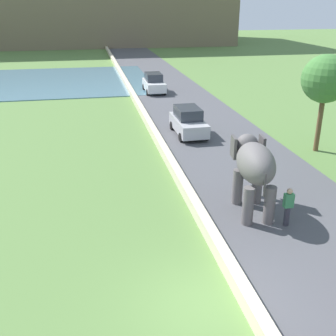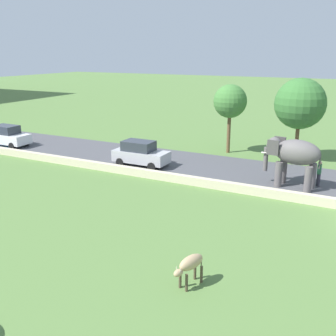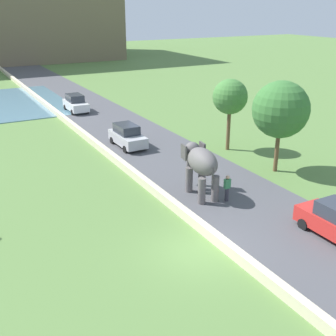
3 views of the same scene
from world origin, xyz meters
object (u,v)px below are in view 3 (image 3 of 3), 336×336
at_px(person_beside_elephant, 227,188).
at_px(car_white, 76,103).
at_px(elephant, 201,163).
at_px(car_silver, 127,136).

distance_m(person_beside_elephant, car_white, 25.52).
height_order(person_beside_elephant, car_white, car_white).
relative_size(person_beside_elephant, car_white, 0.41).
xyz_separation_m(elephant, person_beside_elephant, (0.88, -1.46, -1.16)).
bearing_deg(car_silver, elephant, -89.85).
distance_m(person_beside_elephant, car_silver, 12.06).
distance_m(elephant, person_beside_elephant, 2.07).
height_order(car_silver, car_white, same).
height_order(elephant, person_beside_elephant, elephant).
bearing_deg(elephant, car_white, 90.07).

